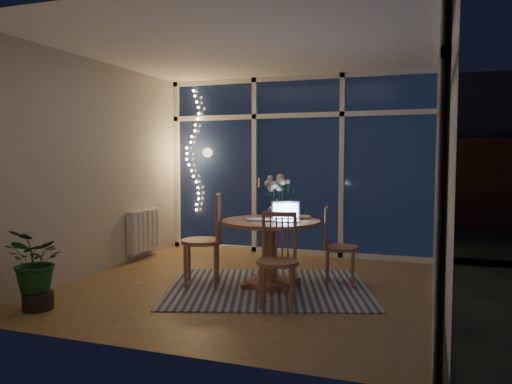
# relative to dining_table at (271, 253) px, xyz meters

# --- Properties ---
(floor) EXTENTS (4.00, 4.00, 0.00)m
(floor) POSITION_rel_dining_table_xyz_m (-0.21, -0.06, -0.37)
(floor) COLOR brown
(floor) RESTS_ON ground
(ceiling) EXTENTS (4.00, 4.00, 0.00)m
(ceiling) POSITION_rel_dining_table_xyz_m (-0.21, -0.06, 2.23)
(ceiling) COLOR white
(ceiling) RESTS_ON wall_back
(wall_back) EXTENTS (4.00, 0.04, 2.60)m
(wall_back) POSITION_rel_dining_table_xyz_m (-0.21, 1.94, 0.93)
(wall_back) COLOR beige
(wall_back) RESTS_ON floor
(wall_front) EXTENTS (4.00, 0.04, 2.60)m
(wall_front) POSITION_rel_dining_table_xyz_m (-0.21, -2.06, 0.93)
(wall_front) COLOR beige
(wall_front) RESTS_ON floor
(wall_left) EXTENTS (0.04, 4.00, 2.60)m
(wall_left) POSITION_rel_dining_table_xyz_m (-2.21, -0.06, 0.93)
(wall_left) COLOR beige
(wall_left) RESTS_ON floor
(wall_right) EXTENTS (0.04, 4.00, 2.60)m
(wall_right) POSITION_rel_dining_table_xyz_m (1.79, -0.06, 0.93)
(wall_right) COLOR beige
(wall_right) RESTS_ON floor
(window_wall_back) EXTENTS (4.00, 0.10, 2.60)m
(window_wall_back) POSITION_rel_dining_table_xyz_m (-0.21, 1.90, 0.93)
(window_wall_back) COLOR white
(window_wall_back) RESTS_ON floor
(window_wall_right) EXTENTS (0.10, 4.00, 2.60)m
(window_wall_right) POSITION_rel_dining_table_xyz_m (1.75, -0.06, 0.93)
(window_wall_right) COLOR white
(window_wall_right) RESTS_ON floor
(radiator) EXTENTS (0.10, 0.70, 0.58)m
(radiator) POSITION_rel_dining_table_xyz_m (-2.15, 0.84, 0.03)
(radiator) COLOR silver
(radiator) RESTS_ON wall_left
(fairy_lights) EXTENTS (0.24, 0.10, 1.85)m
(fairy_lights) POSITION_rel_dining_table_xyz_m (-1.86, 1.82, 1.16)
(fairy_lights) COLOR #FFB566
(fairy_lights) RESTS_ON window_wall_back
(garden_patio) EXTENTS (12.00, 6.00, 0.10)m
(garden_patio) POSITION_rel_dining_table_xyz_m (0.29, 4.94, -0.43)
(garden_patio) COLOR black
(garden_patio) RESTS_ON ground
(garden_fence) EXTENTS (11.00, 0.08, 1.80)m
(garden_fence) POSITION_rel_dining_table_xyz_m (-0.21, 5.44, 0.53)
(garden_fence) COLOR #341E13
(garden_fence) RESTS_ON ground
(neighbour_roof) EXTENTS (7.00, 3.00, 2.20)m
(neighbour_roof) POSITION_rel_dining_table_xyz_m (0.09, 8.44, 1.83)
(neighbour_roof) COLOR #353740
(neighbour_roof) RESTS_ON ground
(garden_shrubs) EXTENTS (0.90, 0.90, 0.90)m
(garden_shrubs) POSITION_rel_dining_table_xyz_m (-1.01, 3.34, 0.08)
(garden_shrubs) COLOR black
(garden_shrubs) RESTS_ON ground
(rug) EXTENTS (2.59, 2.32, 0.01)m
(rug) POSITION_rel_dining_table_xyz_m (0.00, -0.10, -0.36)
(rug) COLOR #C1B59C
(rug) RESTS_ON floor
(dining_table) EXTENTS (1.36, 1.36, 0.74)m
(dining_table) POSITION_rel_dining_table_xyz_m (0.00, 0.00, 0.00)
(dining_table) COLOR #986244
(dining_table) RESTS_ON floor
(chair_left) EXTENTS (0.62, 0.62, 1.04)m
(chair_left) POSITION_rel_dining_table_xyz_m (-0.74, -0.20, 0.15)
(chair_left) COLOR #986244
(chair_left) RESTS_ON floor
(chair_right) EXTENTS (0.48, 0.48, 0.89)m
(chair_right) POSITION_rel_dining_table_xyz_m (0.71, 0.30, 0.08)
(chair_right) COLOR #986244
(chair_right) RESTS_ON floor
(chair_front) EXTENTS (0.50, 0.50, 0.91)m
(chair_front) POSITION_rel_dining_table_xyz_m (0.30, -0.71, 0.09)
(chair_front) COLOR #986244
(chair_front) RESTS_ON floor
(laptop) EXTENTS (0.37, 0.34, 0.23)m
(laptop) POSITION_rel_dining_table_xyz_m (0.18, -0.05, 0.48)
(laptop) COLOR silver
(laptop) RESTS_ON dining_table
(flower_vase) EXTENTS (0.25, 0.25, 0.21)m
(flower_vase) POSITION_rel_dining_table_xyz_m (-0.00, 0.23, 0.47)
(flower_vase) COLOR white
(flower_vase) RESTS_ON dining_table
(bowl) EXTENTS (0.19, 0.19, 0.04)m
(bowl) POSITION_rel_dining_table_xyz_m (0.31, 0.22, 0.39)
(bowl) COLOR silver
(bowl) RESTS_ON dining_table
(newspapers) EXTENTS (0.39, 0.33, 0.02)m
(newspapers) POSITION_rel_dining_table_xyz_m (-0.08, -0.04, 0.38)
(newspapers) COLOR #BBB8B2
(newspapers) RESTS_ON dining_table
(phone) EXTENTS (0.13, 0.08, 0.01)m
(phone) POSITION_rel_dining_table_xyz_m (0.03, -0.02, 0.37)
(phone) COLOR black
(phone) RESTS_ON dining_table
(potted_plant) EXTENTS (0.68, 0.64, 0.76)m
(potted_plant) POSITION_rel_dining_table_xyz_m (-1.80, -1.53, 0.01)
(potted_plant) COLOR #174120
(potted_plant) RESTS_ON floor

